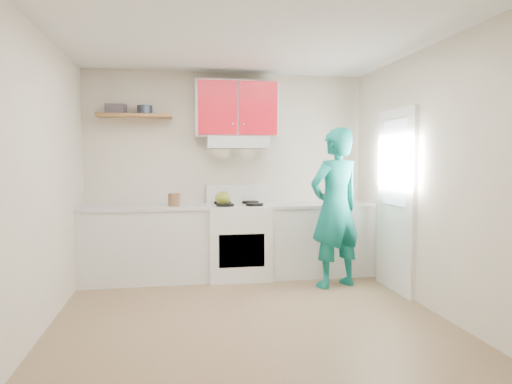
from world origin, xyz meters
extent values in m
plane|color=brown|center=(0.00, 0.00, 0.00)|extent=(3.80, 3.80, 0.00)
cube|color=white|center=(0.00, 0.00, 2.60)|extent=(3.60, 3.80, 0.04)
cube|color=beige|center=(0.00, 1.90, 1.30)|extent=(3.60, 0.04, 2.60)
cube|color=beige|center=(0.00, -1.90, 1.30)|extent=(3.60, 0.04, 2.60)
cube|color=beige|center=(-1.80, 0.00, 1.30)|extent=(0.04, 3.80, 2.60)
cube|color=beige|center=(1.80, 0.00, 1.30)|extent=(0.04, 3.80, 2.60)
cube|color=white|center=(1.78, 0.70, 1.02)|extent=(0.05, 0.85, 2.05)
cube|color=white|center=(1.75, 0.70, 1.45)|extent=(0.01, 0.55, 0.95)
cube|color=silver|center=(-1.04, 1.60, 0.45)|extent=(1.52, 0.60, 0.90)
cube|color=silver|center=(1.14, 1.60, 0.45)|extent=(1.32, 0.60, 0.90)
cube|color=white|center=(0.10, 1.57, 0.46)|extent=(0.76, 0.65, 0.92)
cube|color=silver|center=(0.10, 1.68, 1.70)|extent=(0.76, 0.44, 0.15)
cube|color=red|center=(0.10, 1.73, 2.12)|extent=(1.02, 0.33, 0.70)
cube|color=brown|center=(-1.15, 1.75, 2.02)|extent=(0.90, 0.30, 0.04)
cube|color=#443C44|center=(-1.37, 1.74, 2.10)|extent=(0.25, 0.20, 0.12)
cylinder|color=#333D4C|center=(-1.03, 1.78, 2.09)|extent=(0.19, 0.19, 0.11)
ellipsoid|color=olive|center=(-0.09, 1.61, 1.00)|extent=(0.24, 0.24, 0.16)
cylinder|color=brown|center=(-0.69, 1.54, 0.99)|extent=(0.18, 0.18, 0.18)
cube|color=olive|center=(0.88, 1.50, 0.91)|extent=(0.37, 0.32, 0.02)
cube|color=red|center=(1.47, 1.63, 0.90)|extent=(0.34, 0.31, 0.01)
imported|color=#0D756B|center=(1.16, 0.97, 0.92)|extent=(0.78, 0.64, 1.85)
camera|label=1|loc=(-0.67, -4.20, 1.49)|focal=32.89mm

